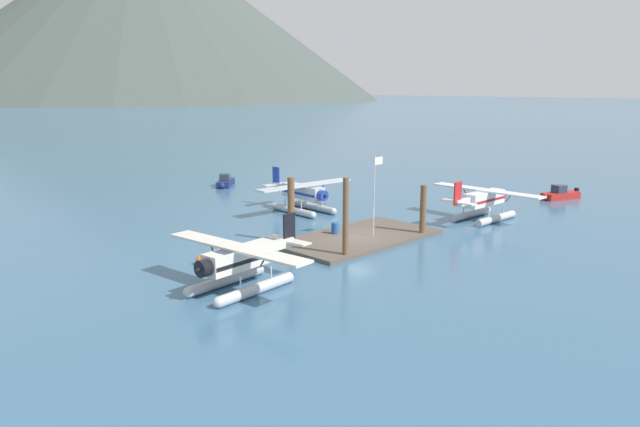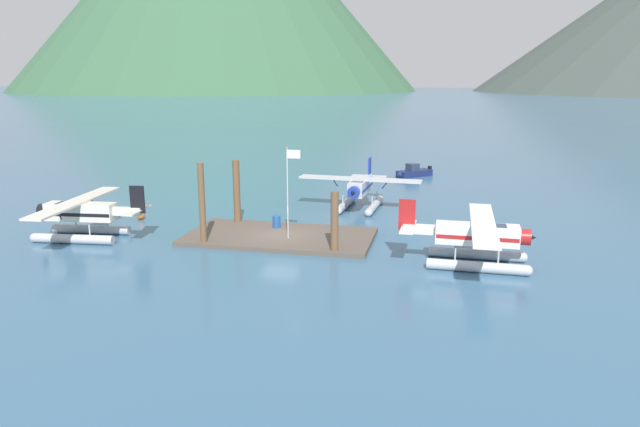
{
  "view_description": "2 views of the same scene",
  "coord_description": "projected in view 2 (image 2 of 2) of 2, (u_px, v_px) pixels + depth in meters",
  "views": [
    {
      "loc": [
        -33.22,
        -29.65,
        11.55
      ],
      "look_at": [
        -1.47,
        2.66,
        1.88
      ],
      "focal_mm": 33.48,
      "sensor_mm": 36.0,
      "label": 1
    },
    {
      "loc": [
        10.98,
        -36.71,
        10.97
      ],
      "look_at": [
        2.17,
        3.2,
        1.16
      ],
      "focal_mm": 31.91,
      "sensor_mm": 36.0,
      "label": 2
    }
  ],
  "objects": [
    {
      "name": "ground_plane",
      "position": [
        280.0,
        238.0,
        39.72
      ],
      "size": [
        1200.0,
        1200.0,
        0.0
      ],
      "primitive_type": "plane",
      "color": "#38607F"
    },
    {
      "name": "dock_platform",
      "position": [
        280.0,
        236.0,
        39.68
      ],
      "size": [
        12.93,
        6.76,
        0.3
      ],
      "primitive_type": "cube",
      "color": "brown",
      "rests_on": "ground"
    },
    {
      "name": "piling_near_left",
      "position": [
        202.0,
        205.0,
        37.3
      ],
      "size": [
        0.42,
        0.42,
        5.6
      ],
      "primitive_type": "cylinder",
      "color": "brown",
      "rests_on": "ground"
    },
    {
      "name": "piling_near_right",
      "position": [
        335.0,
        224.0,
        35.63
      ],
      "size": [
        0.5,
        0.5,
        4.08
      ],
      "primitive_type": "cylinder",
      "color": "brown",
      "rests_on": "ground"
    },
    {
      "name": "piling_far_left",
      "position": [
        237.0,
        193.0,
        42.82
      ],
      "size": [
        0.52,
        0.52,
        4.97
      ],
      "primitive_type": "cylinder",
      "color": "brown",
      "rests_on": "ground"
    },
    {
      "name": "flagpole",
      "position": [
        289.0,
        183.0,
        37.74
      ],
      "size": [
        0.95,
        0.1,
        6.22
      ],
      "color": "silver",
      "rests_on": "dock_platform"
    },
    {
      "name": "fuel_drum",
      "position": [
        277.0,
        222.0,
        41.34
      ],
      "size": [
        0.62,
        0.62,
        0.88
      ],
      "color": "#1E4C99",
      "rests_on": "dock_platform"
    },
    {
      "name": "mooring_buoy",
      "position": [
        141.0,
        216.0,
        44.98
      ],
      "size": [
        0.62,
        0.62,
        0.62
      ],
      "primitive_type": "sphere",
      "color": "orange",
      "rests_on": "ground"
    },
    {
      "name": "seaplane_silver_bow_right",
      "position": [
        360.0,
        190.0,
        48.46
      ],
      "size": [
        10.46,
        7.98,
        3.84
      ],
      "color": "#B7BABF",
      "rests_on": "ground"
    },
    {
      "name": "seaplane_cream_port_aft",
      "position": [
        81.0,
        217.0,
        39.34
      ],
      "size": [
        7.96,
        10.49,
        3.84
      ],
      "color": "#B7BABF",
      "rests_on": "ground"
    },
    {
      "name": "seaplane_white_stbd_aft",
      "position": [
        477.0,
        240.0,
        33.66
      ],
      "size": [
        7.98,
        10.42,
        3.84
      ],
      "color": "#B7BABF",
      "rests_on": "ground"
    },
    {
      "name": "boat_navy_open_north",
      "position": [
        413.0,
        172.0,
        64.47
      ],
      "size": [
        4.07,
        3.99,
        1.5
      ],
      "color": "navy",
      "rests_on": "ground"
    }
  ]
}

